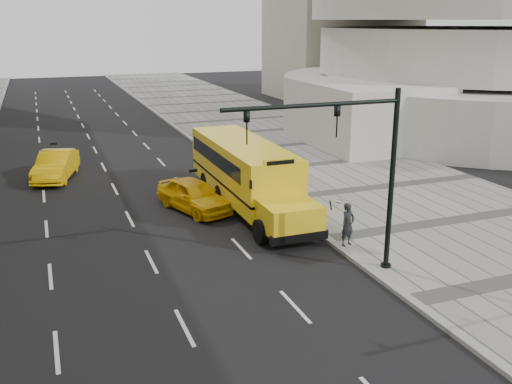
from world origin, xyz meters
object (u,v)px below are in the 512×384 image
object	(u,v)px
taxi_near	(194,195)
pedestrian	(348,224)
school_bus	(245,169)
traffic_signal	(356,161)
taxi_far	(56,165)

from	to	relation	value
taxi_near	pedestrian	distance (m)	7.88
school_bus	pedestrian	size ratio (longest dim) A/B	6.83
taxi_near	pedestrian	world-z (taller)	pedestrian
traffic_signal	taxi_near	bearing A→B (deg)	109.84
school_bus	traffic_signal	size ratio (longest dim) A/B	1.81
school_bus	taxi_far	size ratio (longest dim) A/B	2.45
taxi_near	pedestrian	bearing A→B (deg)	-75.50
taxi_near	pedestrian	size ratio (longest dim) A/B	2.59
school_bus	pedestrian	distance (m)	6.84
school_bus	taxi_near	world-z (taller)	school_bus
taxi_near	taxi_far	world-z (taller)	taxi_far
pedestrian	traffic_signal	distance (m)	3.99
school_bus	taxi_near	bearing A→B (deg)	178.99
school_bus	taxi_far	distance (m)	11.59
taxi_far	traffic_signal	world-z (taller)	traffic_signal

